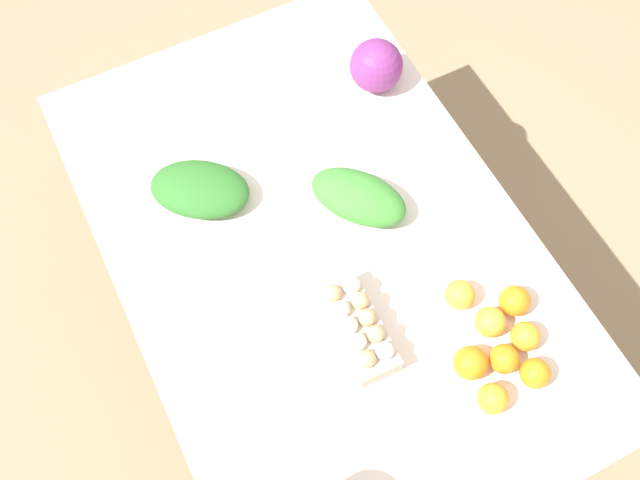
# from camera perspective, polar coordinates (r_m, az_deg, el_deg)

# --- Properties ---
(ground_plane) EXTENTS (8.00, 8.00, 0.00)m
(ground_plane) POSITION_cam_1_polar(r_m,az_deg,el_deg) (2.39, -0.00, -7.85)
(ground_plane) COLOR #937A5B
(dining_table) EXTENTS (1.48, 0.97, 0.71)m
(dining_table) POSITION_cam_1_polar(r_m,az_deg,el_deg) (1.80, -0.00, -1.44)
(dining_table) COLOR silver
(dining_table) RESTS_ON ground_plane
(cabbage_purple) EXTENTS (0.14, 0.14, 0.14)m
(cabbage_purple) POSITION_cam_1_polar(r_m,az_deg,el_deg) (1.94, 4.52, 13.73)
(cabbage_purple) COLOR #7A2D75
(cabbage_purple) RESTS_ON dining_table
(egg_carton) EXTENTS (0.25, 0.11, 0.09)m
(egg_carton) POSITION_cam_1_polar(r_m,az_deg,el_deg) (1.60, 3.03, -6.88)
(egg_carton) COLOR beige
(egg_carton) RESTS_ON dining_table
(greens_bunch_kale) EXTENTS (0.28, 0.30, 0.08)m
(greens_bunch_kale) POSITION_cam_1_polar(r_m,az_deg,el_deg) (1.78, -9.58, 4.02)
(greens_bunch_kale) COLOR #2D6B28
(greens_bunch_kale) RESTS_ON dining_table
(greens_bunch_beet_tops) EXTENTS (0.28, 0.26, 0.09)m
(greens_bunch_beet_tops) POSITION_cam_1_polar(r_m,az_deg,el_deg) (1.74, 3.11, 3.45)
(greens_bunch_beet_tops) COLOR #3D8433
(greens_bunch_beet_tops) RESTS_ON dining_table
(orange_0) EXTENTS (0.07, 0.07, 0.07)m
(orange_0) POSITION_cam_1_polar(r_m,az_deg,el_deg) (1.61, 13.68, -12.23)
(orange_0) COLOR orange
(orange_0) RESTS_ON dining_table
(orange_1) EXTENTS (0.07, 0.07, 0.07)m
(orange_1) POSITION_cam_1_polar(r_m,az_deg,el_deg) (1.66, 13.46, -6.39)
(orange_1) COLOR #F9A833
(orange_1) RESTS_ON dining_table
(orange_2) EXTENTS (0.07, 0.07, 0.07)m
(orange_2) POSITION_cam_1_polar(r_m,az_deg,el_deg) (1.67, 16.11, -7.42)
(orange_2) COLOR orange
(orange_2) RESTS_ON dining_table
(orange_3) EXTENTS (0.08, 0.08, 0.08)m
(orange_3) POSITION_cam_1_polar(r_m,az_deg,el_deg) (1.61, 11.96, -9.60)
(orange_3) COLOR orange
(orange_3) RESTS_ON dining_table
(orange_4) EXTENTS (0.07, 0.07, 0.07)m
(orange_4) POSITION_cam_1_polar(r_m,az_deg,el_deg) (1.65, 16.84, -10.17)
(orange_4) COLOR orange
(orange_4) RESTS_ON dining_table
(orange_5) EXTENTS (0.07, 0.07, 0.07)m
(orange_5) POSITION_cam_1_polar(r_m,az_deg,el_deg) (1.64, 14.51, -9.20)
(orange_5) COLOR orange
(orange_5) RESTS_ON dining_table
(orange_6) EXTENTS (0.07, 0.07, 0.07)m
(orange_6) POSITION_cam_1_polar(r_m,az_deg,el_deg) (1.69, 15.31, -4.72)
(orange_6) COLOR orange
(orange_6) RESTS_ON dining_table
(orange_7) EXTENTS (0.07, 0.07, 0.07)m
(orange_7) POSITION_cam_1_polar(r_m,az_deg,el_deg) (1.67, 11.12, -4.31)
(orange_7) COLOR #F9A833
(orange_7) RESTS_ON dining_table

